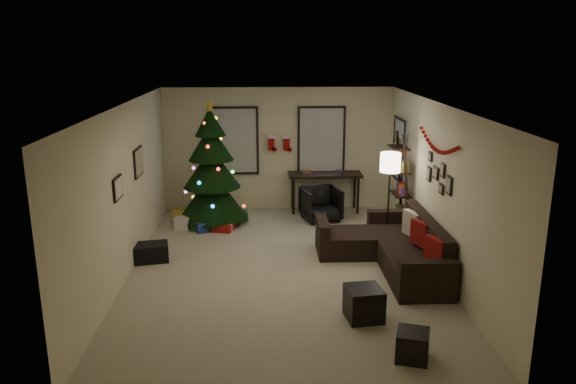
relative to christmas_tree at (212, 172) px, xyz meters
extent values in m
plane|color=tan|center=(1.37, -2.47, -1.08)|extent=(7.00, 7.00, 0.00)
plane|color=white|center=(1.37, -2.47, 1.62)|extent=(7.00, 7.00, 0.00)
plane|color=beige|center=(1.37, 1.03, 0.27)|extent=(5.00, 0.00, 5.00)
plane|color=beige|center=(1.37, -5.97, 0.27)|extent=(5.00, 0.00, 5.00)
plane|color=beige|center=(-1.13, -2.47, 0.27)|extent=(0.00, 7.00, 7.00)
plane|color=beige|center=(3.87, -2.47, 0.27)|extent=(0.00, 7.00, 7.00)
cube|color=#728CB2|center=(0.42, 1.00, 0.47)|extent=(0.94, 0.02, 1.35)
cube|color=beige|center=(0.42, 1.00, 0.47)|extent=(0.94, 0.03, 1.35)
cube|color=#728CB2|center=(2.32, 1.00, 0.47)|extent=(0.94, 0.02, 1.35)
cube|color=beige|center=(2.32, 1.00, 0.47)|extent=(0.94, 0.03, 1.35)
cube|color=#728CB2|center=(3.84, 0.08, 0.42)|extent=(0.05, 0.27, 1.17)
cube|color=beige|center=(3.84, 0.08, 0.42)|extent=(0.05, 0.45, 1.17)
cylinder|color=black|center=(0.00, 0.00, -0.92)|extent=(0.10, 0.10, 0.31)
cone|color=black|center=(0.00, 0.00, -0.46)|extent=(1.40, 1.40, 0.98)
cone|color=black|center=(0.00, 0.00, 0.11)|extent=(1.15, 1.15, 0.82)
cone|color=black|center=(0.00, 0.00, 0.62)|extent=(0.90, 0.90, 0.72)
cone|color=black|center=(0.00, 0.00, 1.03)|extent=(0.62, 0.62, 0.57)
cylinder|color=maroon|center=(0.00, 0.00, -1.06)|extent=(1.13, 1.13, 0.04)
cube|color=gold|center=(0.32, -0.12, -0.97)|extent=(0.35, 0.28, 0.22)
cube|color=maroon|center=(0.02, -0.42, -0.93)|extent=(0.28, 0.25, 0.30)
cube|color=#14591E|center=(0.57, 0.18, -0.99)|extent=(0.25, 0.30, 0.18)
cube|color=silver|center=(-0.58, -0.37, -0.95)|extent=(0.30, 0.22, 0.25)
cube|color=navy|center=(-0.18, -0.57, -0.98)|extent=(0.22, 0.22, 0.20)
cube|color=gold|center=(-0.68, 0.08, -0.94)|extent=(0.26, 0.26, 0.28)
cube|color=maroon|center=(0.22, -0.52, -1.00)|extent=(0.40, 0.30, 0.15)
cube|color=#14591E|center=(-0.21, -0.47, -0.99)|extent=(0.34, 0.23, 0.16)
cube|color=silver|center=(0.38, 0.43, -0.95)|extent=(0.23, 0.25, 0.25)
cube|color=black|center=(3.40, -2.54, -0.88)|extent=(0.85, 2.27, 0.40)
cube|color=black|center=(3.73, -2.54, -0.45)|extent=(0.20, 2.27, 0.46)
cube|color=black|center=(3.40, -3.77, -0.77)|extent=(0.85, 0.20, 0.62)
cube|color=black|center=(3.40, -1.30, -0.77)|extent=(0.85, 0.20, 0.62)
cube|color=black|center=(2.58, -1.83, -0.88)|extent=(0.80, 0.85, 0.40)
cube|color=black|center=(2.09, -1.83, -0.77)|extent=(0.18, 0.85, 0.62)
cube|color=maroon|center=(3.58, -3.46, -0.44)|extent=(0.25, 0.43, 0.42)
cube|color=maroon|center=(3.58, -2.64, -0.44)|extent=(0.25, 0.41, 0.40)
cube|color=#C0B49B|center=(3.58, -2.12, -0.45)|extent=(0.25, 0.44, 0.42)
cube|color=black|center=(2.40, -4.25, -0.85)|extent=(0.53, 0.53, 0.44)
cube|color=black|center=(2.80, -5.27, -0.90)|extent=(0.47, 0.47, 0.35)
cube|color=black|center=(2.39, 0.75, -0.25)|extent=(1.60, 0.57, 0.06)
cylinder|color=black|center=(1.69, 0.53, -0.68)|extent=(0.06, 0.06, 0.80)
cylinder|color=black|center=(1.69, 0.98, -0.68)|extent=(0.06, 0.06, 0.80)
cylinder|color=black|center=(3.09, 0.53, -0.68)|extent=(0.06, 0.06, 0.80)
cylinder|color=black|center=(3.09, 0.98, -0.68)|extent=(0.06, 0.06, 0.80)
imported|color=black|center=(2.25, 0.10, -0.72)|extent=(0.83, 0.80, 0.70)
cube|color=black|center=(3.69, -1.21, -0.07)|extent=(0.05, 0.05, 2.01)
cube|color=black|center=(3.69, -0.67, -0.07)|extent=(0.05, 0.05, 2.01)
cube|color=black|center=(3.66, -0.94, -0.69)|extent=(0.30, 0.56, 0.03)
cube|color=black|center=(3.66, -0.94, -0.24)|extent=(0.30, 0.56, 0.03)
cube|color=black|center=(3.66, -0.94, 0.21)|extent=(0.30, 0.56, 0.03)
cube|color=black|center=(3.66, -0.94, 0.66)|extent=(0.30, 0.56, 0.03)
imported|color=#4C4C4C|center=(3.67, -0.60, 0.73)|extent=(0.48, 0.43, 0.49)
cylinder|color=black|center=(3.32, -1.41, -1.06)|extent=(0.30, 0.30, 0.03)
cylinder|color=black|center=(3.32, -1.41, -0.32)|extent=(0.03, 0.03, 1.45)
cylinder|color=white|center=(3.32, -1.41, 0.48)|extent=(0.36, 0.36, 0.34)
cube|color=black|center=(-1.11, -1.53, 0.55)|extent=(0.04, 0.60, 0.50)
cube|color=tan|center=(-1.11, -1.53, 0.55)|extent=(0.01, 0.54, 0.45)
cube|color=black|center=(-1.11, -2.96, 0.46)|extent=(0.04, 0.45, 0.35)
cube|color=beige|center=(-1.11, -2.96, 0.46)|extent=(0.01, 0.41, 0.31)
cube|color=black|center=(3.85, -3.07, 0.47)|extent=(0.03, 0.22, 0.28)
cube|color=black|center=(3.85, -2.72, 0.62)|extent=(0.03, 0.18, 0.22)
cube|color=black|center=(3.85, -2.72, 0.32)|extent=(0.03, 0.20, 0.16)
cube|color=black|center=(3.85, -2.37, 0.50)|extent=(0.03, 0.26, 0.20)
cube|color=black|center=(3.85, -2.02, 0.40)|extent=(0.03, 0.18, 0.24)
cube|color=black|center=(3.85, -2.02, 0.70)|extent=(0.03, 0.16, 0.16)
cube|color=#990F0C|center=(1.22, 0.94, 0.42)|extent=(0.14, 0.04, 0.30)
cube|color=white|center=(1.22, 0.94, 0.57)|extent=(0.16, 0.05, 0.08)
cube|color=#990F0C|center=(1.29, 0.94, 0.29)|extent=(0.10, 0.04, 0.08)
cube|color=#990F0C|center=(1.55, 0.96, 0.41)|extent=(0.14, 0.04, 0.30)
cube|color=white|center=(1.55, 0.96, 0.56)|extent=(0.16, 0.05, 0.08)
cube|color=#990F0C|center=(1.62, 0.96, 0.28)|extent=(0.10, 0.04, 0.08)
cube|color=black|center=(-0.89, -2.04, -0.93)|extent=(0.67, 0.51, 0.30)
camera|label=1|loc=(1.10, -11.07, 2.55)|focal=34.79mm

